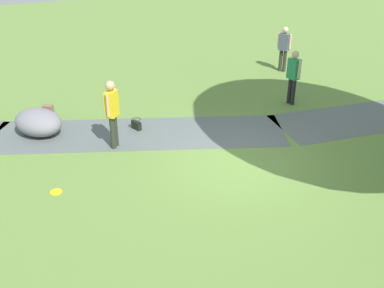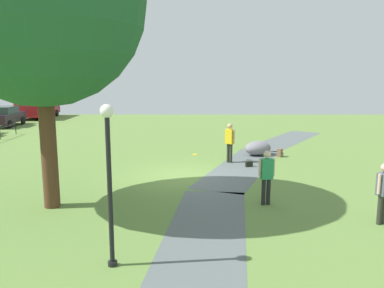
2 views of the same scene
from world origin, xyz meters
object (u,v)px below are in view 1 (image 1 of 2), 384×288
Objects in this scene: handbag_on_grass at (136,125)px; frisbee_on_grass at (56,192)px; man_near_boulder at (284,46)px; woman_with_handbag at (112,109)px; passerby_on_path at (293,74)px; backpack_by_boulder at (49,112)px; lawn_boulder at (38,122)px.

frisbee_on_grass is at bearing 42.08° from handbag_on_grass.
frisbee_on_grass is (9.25, 5.01, -0.96)m from man_near_boulder.
woman_with_handbag is 1.06× the size of passerby_on_path.
man_near_boulder is 8.84m from backpack_by_boulder.
lawn_boulder is at bearing -17.49° from handbag_on_grass.
passerby_on_path is (1.59, 2.84, 0.02)m from man_near_boulder.
man_near_boulder reaches higher than backpack_by_boulder.
lawn_boulder is 4.46× the size of backpack_by_boulder.
passerby_on_path is (-7.58, 0.98, 0.64)m from lawn_boulder.
man_near_boulder is at bearing -155.27° from woman_with_handbag.
backpack_by_boulder is at bearing 5.52° from man_near_boulder.
lawn_boulder is 2.42m from woman_with_handbag.
lawn_boulder is 3.16m from frisbee_on_grass.
woman_with_handbag is 8.24m from man_near_boulder.
passerby_on_path is at bearing -174.14° from woman_with_handbag.
passerby_on_path is at bearing 60.78° from man_near_boulder.
lawn_boulder is 9.37m from man_near_boulder.
woman_with_handbag reaches higher than lawn_boulder.
handbag_on_grass is at bearing 139.44° from backpack_by_boulder.
woman_with_handbag is at bearing 116.29° from backpack_by_boulder.
man_near_boulder is at bearing -174.48° from backpack_by_boulder.
woman_with_handbag is 3.02m from backpack_by_boulder.
woman_with_handbag reaches higher than frisbee_on_grass.
woman_with_handbag is 6.65× the size of frisbee_on_grass.
handbag_on_grass is at bearing -2.06° from passerby_on_path.
lawn_boulder is at bearing 11.50° from man_near_boulder.
woman_with_handbag is (-1.69, 1.58, 0.70)m from lawn_boulder.
passerby_on_path is (-5.89, -0.60, -0.06)m from woman_with_handbag.
passerby_on_path is at bearing 164.47° from backpack_by_boulder.
man_near_boulder is at bearing -119.22° from passerby_on_path.
handbag_on_grass is (-0.83, -0.79, -0.92)m from woman_with_handbag.
lawn_boulder is at bearing -43.15° from woman_with_handbag.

